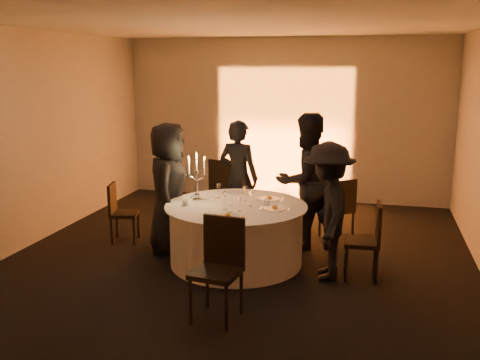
% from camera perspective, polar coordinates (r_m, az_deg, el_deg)
% --- Properties ---
extents(floor, '(7.00, 7.00, 0.00)m').
position_cam_1_polar(floor, '(6.98, -0.41, -8.79)').
color(floor, black).
rests_on(floor, ground).
extents(ceiling, '(7.00, 7.00, 0.00)m').
position_cam_1_polar(ceiling, '(6.54, -0.46, 16.57)').
color(ceiling, white).
rests_on(ceiling, wall_back).
extents(wall_back, '(7.00, 0.00, 7.00)m').
position_cam_1_polar(wall_back, '(9.99, 4.75, 6.41)').
color(wall_back, beige).
rests_on(wall_back, floor).
extents(wall_front, '(7.00, 0.00, 7.00)m').
position_cam_1_polar(wall_front, '(3.41, -15.73, -5.36)').
color(wall_front, beige).
rests_on(wall_front, floor).
extents(wall_left, '(0.00, 7.00, 7.00)m').
position_cam_1_polar(wall_left, '(7.91, -22.00, 4.04)').
color(wall_left, beige).
rests_on(wall_left, floor).
extents(uplighter_fixture, '(0.25, 0.12, 0.10)m').
position_cam_1_polar(uplighter_fixture, '(9.96, 4.31, -2.08)').
color(uplighter_fixture, black).
rests_on(uplighter_fixture, floor).
extents(banquet_table, '(1.80, 1.80, 0.77)m').
position_cam_1_polar(banquet_table, '(6.86, -0.42, -5.79)').
color(banquet_table, black).
rests_on(banquet_table, floor).
extents(chair_left, '(0.45, 0.45, 0.85)m').
position_cam_1_polar(chair_left, '(7.85, -12.73, -3.07)').
color(chair_left, black).
rests_on(chair_left, floor).
extents(chair_back_left, '(0.59, 0.59, 1.06)m').
position_cam_1_polar(chair_back_left, '(8.41, -1.53, -0.86)').
color(chair_back_left, black).
rests_on(chair_back_left, floor).
extents(chair_back_right, '(0.56, 0.56, 0.91)m').
position_cam_1_polar(chair_back_right, '(7.85, 10.61, -2.72)').
color(chair_back_right, black).
rests_on(chair_back_right, floor).
extents(chair_right, '(0.43, 0.43, 0.92)m').
position_cam_1_polar(chair_right, '(6.51, 13.55, -5.88)').
color(chair_right, black).
rests_on(chair_right, floor).
extents(chair_front, '(0.50, 0.50, 1.02)m').
position_cam_1_polar(chair_front, '(5.40, -2.19, -8.70)').
color(chair_front, black).
rests_on(chair_front, floor).
extents(guest_left, '(0.74, 0.97, 1.76)m').
position_cam_1_polar(guest_left, '(7.25, -7.62, -0.84)').
color(guest_left, black).
rests_on(guest_left, floor).
extents(guest_back_left, '(0.70, 0.54, 1.72)m').
position_cam_1_polar(guest_back_left, '(7.93, -0.17, 0.26)').
color(guest_back_left, black).
rests_on(guest_back_left, floor).
extents(guest_back_right, '(1.15, 1.13, 1.87)m').
position_cam_1_polar(guest_back_right, '(7.39, 7.03, -0.12)').
color(guest_back_right, black).
rests_on(guest_back_right, floor).
extents(guest_right, '(0.77, 1.14, 1.64)m').
position_cam_1_polar(guest_right, '(6.37, 9.33, -3.28)').
color(guest_right, black).
rests_on(guest_right, floor).
extents(plate_left, '(0.35, 0.26, 0.01)m').
position_cam_1_polar(plate_left, '(7.13, -3.76, -1.82)').
color(plate_left, white).
rests_on(plate_left, banquet_table).
extents(plate_back_left, '(0.35, 0.28, 0.01)m').
position_cam_1_polar(plate_back_left, '(7.34, -0.47, -1.39)').
color(plate_back_left, white).
rests_on(plate_back_left, banquet_table).
extents(plate_back_right, '(0.35, 0.28, 0.08)m').
position_cam_1_polar(plate_back_right, '(7.03, 3.15, -1.94)').
color(plate_back_right, white).
rests_on(plate_back_right, banquet_table).
extents(plate_right, '(0.36, 0.27, 0.08)m').
position_cam_1_polar(plate_right, '(6.55, 3.76, -3.00)').
color(plate_right, white).
rests_on(plate_right, banquet_table).
extents(plate_front, '(0.35, 0.28, 0.08)m').
position_cam_1_polar(plate_front, '(6.21, -1.32, -3.84)').
color(plate_front, white).
rests_on(plate_front, banquet_table).
extents(coffee_cup, '(0.11, 0.11, 0.07)m').
position_cam_1_polar(coffee_cup, '(6.75, -5.86, -2.47)').
color(coffee_cup, white).
rests_on(coffee_cup, banquet_table).
extents(candelabra, '(0.27, 0.13, 0.64)m').
position_cam_1_polar(candelabra, '(6.94, -4.61, -0.39)').
color(candelabra, silver).
rests_on(candelabra, banquet_table).
extents(wine_glass_a, '(0.07, 0.07, 0.19)m').
position_cam_1_polar(wine_glass_a, '(6.91, 0.57, -1.14)').
color(wine_glass_a, white).
rests_on(wine_glass_a, banquet_table).
extents(wine_glass_b, '(0.07, 0.07, 0.19)m').
position_cam_1_polar(wine_glass_b, '(7.06, -2.26, -0.85)').
color(wine_glass_b, white).
rests_on(wine_glass_b, banquet_table).
extents(wine_glass_c, '(0.07, 0.07, 0.19)m').
position_cam_1_polar(wine_glass_c, '(6.50, -1.62, -2.00)').
color(wine_glass_c, white).
rests_on(wine_glass_c, banquet_table).
extents(wine_glass_d, '(0.07, 0.07, 0.19)m').
position_cam_1_polar(wine_glass_d, '(6.42, -0.03, -2.18)').
color(wine_glass_d, white).
rests_on(wine_glass_d, banquet_table).
extents(wine_glass_e, '(0.07, 0.07, 0.19)m').
position_cam_1_polar(wine_glass_e, '(6.66, 1.19, -1.66)').
color(wine_glass_e, white).
rests_on(wine_glass_e, banquet_table).
extents(tumbler_a, '(0.07, 0.07, 0.09)m').
position_cam_1_polar(tumbler_a, '(6.73, 2.89, -2.33)').
color(tumbler_a, white).
rests_on(tumbler_a, banquet_table).
extents(tumbler_b, '(0.07, 0.07, 0.09)m').
position_cam_1_polar(tumbler_b, '(6.41, -1.09, -3.07)').
color(tumbler_b, white).
rests_on(tumbler_b, banquet_table).
extents(tumbler_c, '(0.07, 0.07, 0.09)m').
position_cam_1_polar(tumbler_c, '(6.67, -1.08, -2.44)').
color(tumbler_c, white).
rests_on(tumbler_c, banquet_table).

